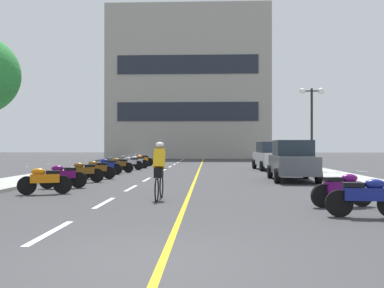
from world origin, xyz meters
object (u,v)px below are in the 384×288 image
motorcycle_5 (97,169)px  motorcycle_8 (131,163)px  motorcycle_10 (142,160)px  motorcycle_6 (107,166)px  motorcycle_11 (141,159)px  motorcycle_2 (45,180)px  street_lamp_mid (312,110)px  motorcycle_1 (343,189)px  parked_car_near (292,160)px  motorcycle_0 (366,196)px  cyclist_rider (159,169)px  motorcycle_3 (63,176)px  motorcycle_7 (119,164)px  parked_car_mid (271,156)px  motorcycle_4 (83,172)px  motorcycle_9 (137,161)px

motorcycle_5 → motorcycle_8: same height
motorcycle_8 → motorcycle_10: (-0.05, 5.00, 0.00)m
motorcycle_6 → motorcycle_11: (0.03, 11.44, 0.00)m
motorcycle_5 → motorcycle_2: bearing=-90.7°
street_lamp_mid → motorcycle_1: bearing=-100.5°
motorcycle_6 → parked_car_near: bearing=-21.8°
motorcycle_0 → motorcycle_5: size_ratio=1.00×
motorcycle_8 → cyclist_rider: size_ratio=0.94×
parked_car_near → motorcycle_0: (-0.32, -9.83, -0.44)m
motorcycle_3 → motorcycle_10: size_ratio=0.98×
street_lamp_mid → motorcycle_8: 11.80m
motorcycle_10 → cyclist_rider: bearing=-79.6°
motorcycle_5 → motorcycle_10: bearing=89.4°
motorcycle_11 → cyclist_rider: (4.06, -22.02, 0.41)m
motorcycle_8 → motorcycle_10: size_ratio=0.97×
street_lamp_mid → motorcycle_11: street_lamp_mid is taller
motorcycle_3 → motorcycle_11: same height
motorcycle_7 → motorcycle_1: bearing=-57.3°
street_lamp_mid → parked_car_mid: (-2.11, 2.13, -2.81)m
street_lamp_mid → motorcycle_10: bearing=149.1°
motorcycle_5 → motorcycle_7: same height
motorcycle_7 → motorcycle_10: 7.74m
motorcycle_3 → cyclist_rider: size_ratio=0.94×
motorcycle_2 → motorcycle_6: size_ratio=0.97×
motorcycle_0 → motorcycle_2: (-8.76, 4.10, 0.00)m
motorcycle_3 → motorcycle_10: bearing=89.1°
motorcycle_6 → motorcycle_11: 11.44m
motorcycle_5 → parked_car_near: bearing=-2.8°
parked_car_mid → motorcycle_4: (-9.39, -9.82, -0.44)m
motorcycle_7 → parked_car_mid: bearing=18.6°
parked_car_near → motorcycle_11: 17.77m
motorcycle_8 → motorcycle_9: size_ratio=0.99×
motorcycle_3 → motorcycle_11: 19.00m
motorcycle_8 → motorcycle_6: bearing=-96.2°
motorcycle_0 → motorcycle_3: 10.65m
motorcycle_5 → motorcycle_11: same height
motorcycle_5 → motorcycle_6: size_ratio=1.01×
parked_car_mid → motorcycle_8: (-9.10, -0.39, -0.44)m
parked_car_near → motorcycle_7: (-9.01, 5.32, -0.44)m
motorcycle_11 → cyclist_rider: size_ratio=0.96×
motorcycle_1 → cyclist_rider: size_ratio=0.95×
motorcycle_9 → cyclist_rider: size_ratio=0.95×
parked_car_near → cyclist_rider: bearing=-127.2°
street_lamp_mid → motorcycle_1: (-2.71, -14.54, -3.25)m
motorcycle_7 → motorcycle_11: (-0.27, 9.83, 0.00)m
motorcycle_2 → motorcycle_5: bearing=89.3°
motorcycle_4 → motorcycle_1: bearing=-37.9°
motorcycle_3 → motorcycle_10: same height
parked_car_mid → motorcycle_5: 12.26m
motorcycle_7 → motorcycle_10: bearing=89.0°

